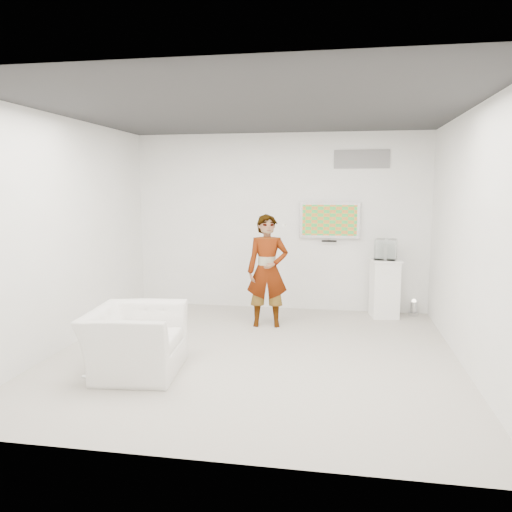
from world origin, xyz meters
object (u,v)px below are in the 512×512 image
(tv, at_px, (330,220))
(floor_uplight, at_px, (414,308))
(pedestal, at_px, (384,288))
(armchair, at_px, (135,341))
(person, at_px, (267,271))

(tv, relative_size, floor_uplight, 3.84)
(pedestal, bearing_deg, armchair, -134.96)
(person, distance_m, armchair, 2.51)
(armchair, bearing_deg, pedestal, -50.29)
(person, height_order, armchair, person)
(pedestal, height_order, floor_uplight, pedestal)
(person, relative_size, pedestal, 1.80)
(armchair, bearing_deg, person, -34.44)
(tv, height_order, person, tv)
(tv, height_order, pedestal, tv)
(pedestal, relative_size, floor_uplight, 3.62)
(tv, relative_size, person, 0.59)
(tv, xyz_separation_m, floor_uplight, (1.40, -0.11, -1.42))
(tv, bearing_deg, floor_uplight, -4.42)
(person, bearing_deg, armchair, -127.14)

